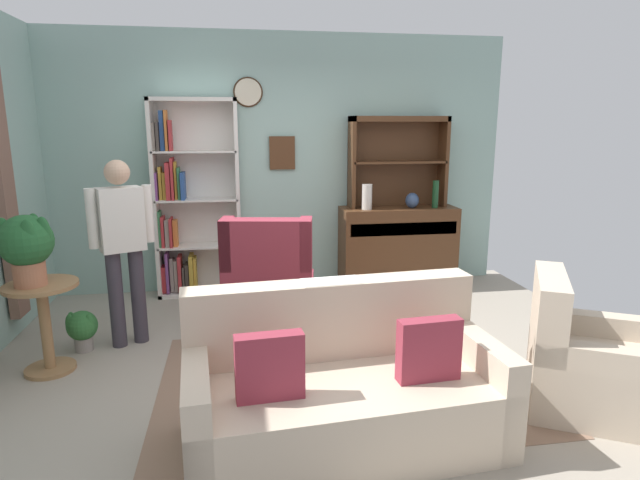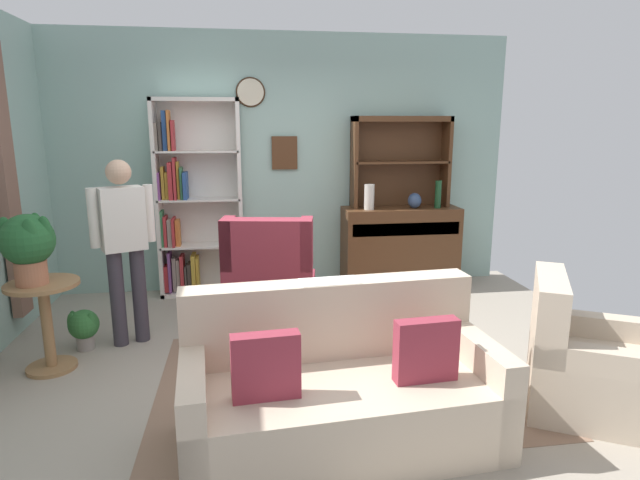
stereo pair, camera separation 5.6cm
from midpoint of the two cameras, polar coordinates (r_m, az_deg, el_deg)
ground_plane at (r=4.21m, az=-0.58°, el=-13.50°), size 5.40×4.60×0.02m
wall_back at (r=5.92m, az=-3.46°, el=8.31°), size 5.00×0.09×2.80m
area_rug at (r=3.97m, az=2.99°, el=-14.99°), size 2.65×1.91×0.01m
bookshelf at (r=5.78m, az=-13.44°, el=3.68°), size 0.90×0.30×2.10m
sideboard at (r=6.03m, az=8.96°, el=-0.35°), size 1.30×0.45×0.92m
sideboard_hutch at (r=5.99m, az=8.99°, el=9.72°), size 1.10×0.26×1.00m
vase_tall at (r=5.75m, az=5.65°, el=4.68°), size 0.11×0.11×0.28m
vase_round at (r=5.92m, az=10.52°, el=4.23°), size 0.15×0.15×0.17m
bottle_wine at (r=5.98m, az=12.98°, el=4.86°), size 0.07×0.07×0.31m
couch_floral at (r=3.19m, az=2.71°, el=-16.07°), size 1.86×0.99×0.90m
armchair_floral at (r=3.93m, az=27.35°, el=-12.19°), size 1.05×1.03×0.88m
wingback_chair at (r=4.81m, az=-5.06°, el=-5.12°), size 0.90×0.92×1.05m
plant_stand at (r=4.46m, az=-27.32°, el=-7.38°), size 0.52×0.52×0.69m
potted_plant_large at (r=4.30m, az=-28.84°, el=-0.33°), size 0.38×0.38×0.52m
potted_plant_small at (r=4.79m, az=-24.00°, el=-8.58°), size 0.25×0.25×0.34m
person_reading at (r=4.60m, az=-20.21°, el=0.07°), size 0.51×0.32×1.56m
coffee_table at (r=3.94m, az=3.81°, el=-9.67°), size 0.80×0.50×0.42m
book_stack at (r=3.93m, az=1.99°, el=-8.00°), size 0.21×0.14×0.08m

